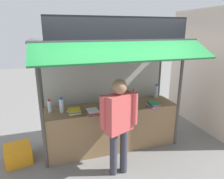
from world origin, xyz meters
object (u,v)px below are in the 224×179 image
Objects in this scene: water_bottle_mid_left at (156,91)px; magazine_stack_center at (153,105)px; water_bottle_front_right at (133,96)px; plastic_crate at (18,154)px; water_bottle_far_left at (50,106)px; banana_bunch_inner_right at (169,57)px; vendor_person at (119,119)px; banana_bunch_leftmost at (131,60)px; water_bottle_far_right at (109,101)px; water_bottle_left at (61,105)px; magazine_stack_back_right at (74,111)px; magazine_stack_front_left at (118,104)px; magazine_stack_mid_right at (93,112)px.

water_bottle_mid_left is 0.60m from magazine_stack_center.
plastic_crate is at bearing -177.08° from water_bottle_front_right.
water_bottle_front_right reaches higher than plastic_crate.
banana_bunch_inner_right is at bearing -13.57° from water_bottle_far_left.
water_bottle_far_left is at bearing 166.43° from banana_bunch_inner_right.
magazine_stack_center is at bearing -5.64° from plastic_crate.
vendor_person is (-1.07, -0.40, -0.88)m from banana_bunch_inner_right.
banana_bunch_leftmost is (-0.90, -0.67, 0.83)m from water_bottle_mid_left.
vendor_person is (-0.92, -0.58, 0.07)m from magazine_stack_center.
water_bottle_far_right is (-1.16, -0.21, -0.03)m from water_bottle_mid_left.
water_bottle_far_left is 0.55× the size of plastic_crate.
water_bottle_left is 0.18× the size of vendor_person.
water_bottle_far_left is 0.46m from magazine_stack_back_right.
water_bottle_far_left is 1.31m from magazine_stack_front_left.
banana_bunch_inner_right is 0.59× the size of plastic_crate.
magazine_stack_center is at bearing -170.85° from vendor_person.
water_bottle_front_right is 0.89× the size of water_bottle_mid_left.
banana_bunch_leftmost is (0.95, -0.33, 0.94)m from magazine_stack_back_right.
magazine_stack_front_left is (-0.36, -0.11, -0.10)m from water_bottle_front_right.
vendor_person is (0.28, -0.59, 0.07)m from magazine_stack_mid_right.
banana_bunch_leftmost is at bearing -179.76° from banana_bunch_inner_right.
vendor_person is at bearing -96.16° from water_bottle_far_right.
magazine_stack_back_right is at bearing -169.92° from water_bottle_front_right.
water_bottle_left is 1.50m from banana_bunch_leftmost.
vendor_person is at bearing -131.53° from banana_bunch_leftmost.
magazine_stack_center is at bearing 129.48° from banana_bunch_inner_right.
water_bottle_front_right is 0.60× the size of plastic_crate.
water_bottle_far_left is 2.32m from banana_bunch_inner_right.
magazine_stack_mid_right is at bearing -22.02° from magazine_stack_back_right.
banana_bunch_leftmost reaches higher than magazine_stack_back_right.
water_bottle_mid_left is at bearing 56.06° from magazine_stack_center.
magazine_stack_back_right is 0.62× the size of plastic_crate.
banana_bunch_leftmost is 2.65m from plastic_crate.
magazine_stack_center is (0.28, -0.37, -0.08)m from water_bottle_front_right.
banana_bunch_inner_right is (1.35, -0.20, 0.95)m from magazine_stack_mid_right.
banana_bunch_inner_right is (0.43, -0.55, 0.86)m from water_bottle_front_right.
vendor_person is at bearing -148.05° from magazine_stack_center.
magazine_stack_back_right is at bearing -169.41° from water_bottle_far_right.
magazine_stack_center is 1.09m from vendor_person.
water_bottle_far_left is 0.15× the size of vendor_person.
banana_bunch_leftmost is (1.17, -0.44, 0.84)m from water_bottle_left.
magazine_stack_back_right is at bearing -169.67° from water_bottle_mid_left.
water_bottle_front_right is at bearing 4.43° from water_bottle_left.
water_bottle_front_right is 0.96× the size of magazine_stack_mid_right.
water_bottle_far_left is at bearing -64.22° from vendor_person.
magazine_stack_back_right is at bearing 160.97° from banana_bunch_leftmost.
magazine_stack_front_left is at bearing -0.09° from water_bottle_left.
banana_bunch_inner_right is 0.72m from banana_bunch_leftmost.
water_bottle_front_right is at bearing 2.92° from plastic_crate.
water_bottle_front_right reaches higher than magazine_stack_mid_right.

